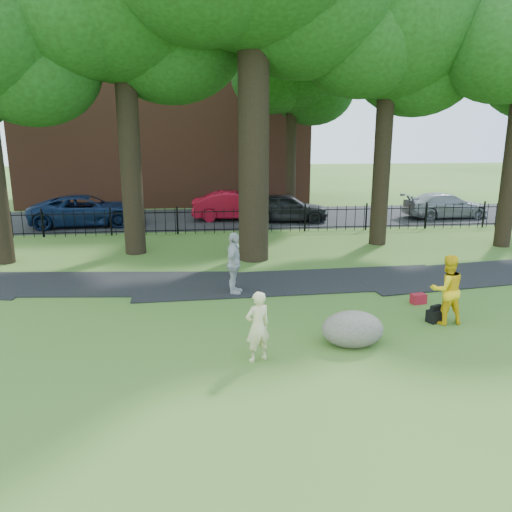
{
  "coord_description": "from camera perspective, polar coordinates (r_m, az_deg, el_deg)",
  "views": [
    {
      "loc": [
        -1.96,
        -10.97,
        4.67
      ],
      "look_at": [
        -0.48,
        2.0,
        1.38
      ],
      "focal_mm": 35.0,
      "sensor_mm": 36.0,
      "label": 1
    }
  ],
  "objects": [
    {
      "name": "ground",
      "position": [
        12.08,
        3.39,
        -8.63
      ],
      "size": [
        120.0,
        120.0,
        0.0
      ],
      "primitive_type": "plane",
      "color": "#386523",
      "rests_on": "ground"
    },
    {
      "name": "footpath",
      "position": [
        15.86,
        4.56,
        -3.03
      ],
      "size": [
        36.07,
        3.85,
        0.03
      ],
      "primitive_type": "cube",
      "rotation": [
        0.0,
        0.0,
        0.03
      ],
      "color": "black",
      "rests_on": "ground"
    },
    {
      "name": "street",
      "position": [
        27.44,
        -2.31,
        4.34
      ],
      "size": [
        80.0,
        7.0,
        0.02
      ],
      "primitive_type": "cube",
      "color": "black",
      "rests_on": "ground"
    },
    {
      "name": "iron_fence",
      "position": [
        23.41,
        -1.6,
        4.13
      ],
      "size": [
        44.0,
        0.04,
        1.2
      ],
      "color": "black",
      "rests_on": "ground"
    },
    {
      "name": "brick_building",
      "position": [
        35.05,
        -10.23,
        16.11
      ],
      "size": [
        18.0,
        8.0,
        12.0
      ],
      "primitive_type": "cube",
      "color": "brown",
      "rests_on": "ground"
    },
    {
      "name": "tree_row",
      "position": [
        19.83,
        0.85,
        24.26
      ],
      "size": [
        26.82,
        7.96,
        12.42
      ],
      "color": "black",
      "rests_on": "ground"
    },
    {
      "name": "woman",
      "position": [
        10.36,
        0.2,
        -8.06
      ],
      "size": [
        0.65,
        0.54,
        1.51
      ],
      "primitive_type": "imported",
      "rotation": [
        0.0,
        0.0,
        3.52
      ],
      "color": "beige",
      "rests_on": "ground"
    },
    {
      "name": "man",
      "position": [
        13.16,
        20.97,
        -3.59
      ],
      "size": [
        0.87,
        0.68,
        1.75
      ],
      "primitive_type": "imported",
      "rotation": [
        0.0,
        0.0,
        3.16
      ],
      "color": "yellow",
      "rests_on": "ground"
    },
    {
      "name": "pedestrian",
      "position": [
        14.49,
        -2.54,
        -0.88
      ],
      "size": [
        0.74,
        1.16,
        1.84
      ],
      "primitive_type": "imported",
      "rotation": [
        0.0,
        0.0,
        1.28
      ],
      "color": "#B7B8BD",
      "rests_on": "ground"
    },
    {
      "name": "boulder",
      "position": [
        11.48,
        10.99,
        -7.94
      ],
      "size": [
        1.46,
        1.14,
        0.81
      ],
      "primitive_type": "ellipsoid",
      "rotation": [
        0.0,
        0.0,
        -0.07
      ],
      "color": "#615B51",
      "rests_on": "ground"
    },
    {
      "name": "backpack",
      "position": [
        13.38,
        19.8,
        -6.45
      ],
      "size": [
        0.49,
        0.4,
        0.31
      ],
      "primitive_type": "cube",
      "rotation": [
        0.0,
        0.0,
        0.4
      ],
      "color": "black",
      "rests_on": "ground"
    },
    {
      "name": "red_bag",
      "position": [
        14.61,
        18.06,
        -4.67
      ],
      "size": [
        0.44,
        0.32,
        0.27
      ],
      "primitive_type": "cube",
      "rotation": [
        0.0,
        0.0,
        0.19
      ],
      "color": "maroon",
      "rests_on": "ground"
    },
    {
      "name": "red_sedan",
      "position": [
        26.82,
        -2.34,
        5.76
      ],
      "size": [
        4.71,
        1.82,
        1.53
      ],
      "primitive_type": "imported",
      "rotation": [
        0.0,
        0.0,
        1.53
      ],
      "color": "maroon",
      "rests_on": "ground"
    },
    {
      "name": "navy_van",
      "position": [
        26.55,
        -18.77,
        4.94
      ],
      "size": [
        5.72,
        3.05,
        1.53
      ],
      "primitive_type": "imported",
      "rotation": [
        0.0,
        0.0,
        1.67
      ],
      "color": "#0D1E43",
      "rests_on": "ground"
    },
    {
      "name": "grey_car",
      "position": [
        26.36,
        3.43,
        5.57
      ],
      "size": [
        4.54,
        2.19,
        1.5
      ],
      "primitive_type": "imported",
      "rotation": [
        0.0,
        0.0,
        1.47
      ],
      "color": "black",
      "rests_on": "ground"
    },
    {
      "name": "silver_car",
      "position": [
        29.37,
        20.82,
        5.42
      ],
      "size": [
        4.78,
        2.21,
        1.35
      ],
      "primitive_type": "imported",
      "rotation": [
        0.0,
        0.0,
        1.64
      ],
      "color": "#92949A",
      "rests_on": "ground"
    }
  ]
}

